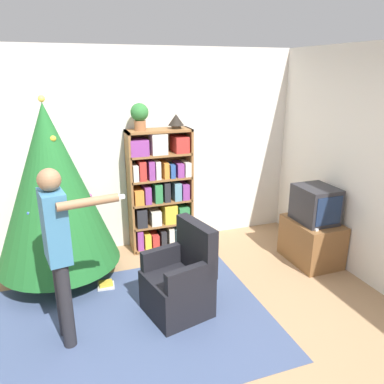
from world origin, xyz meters
name	(u,v)px	position (x,y,z in m)	size (l,w,h in m)	color
ground_plane	(177,334)	(0.00, 0.00, 0.00)	(14.00, 14.00, 0.00)	#9E7A56
wall_back	(129,152)	(0.00, 2.04, 1.30)	(8.00, 0.10, 2.60)	silver
area_rug	(126,324)	(-0.42, 0.30, 0.00)	(2.77, 2.02, 0.01)	#3D4C70
bookshelf	(160,191)	(0.34, 1.81, 0.79)	(0.83, 0.32, 1.61)	brown
tv_stand	(311,241)	(2.01, 0.77, 0.27)	(0.52, 0.71, 0.54)	brown
television	(316,204)	(2.01, 0.77, 0.76)	(0.42, 0.50, 0.44)	#28282D
game_remote	(314,228)	(1.85, 0.56, 0.55)	(0.04, 0.12, 0.02)	white
christmas_tree	(52,187)	(-0.96, 1.40, 1.11)	(1.34, 1.34, 2.07)	#4C3323
armchair	(180,283)	(0.14, 0.33, 0.32)	(0.68, 0.68, 0.92)	black
standing_person	(58,244)	(-0.94, 0.27, 0.94)	(0.68, 0.46, 1.59)	#232328
potted_plant	(140,115)	(0.11, 1.81, 1.80)	(0.22, 0.22, 0.33)	#935B38
table_lamp	(176,120)	(0.58, 1.81, 1.71)	(0.20, 0.20, 0.18)	#473828
book_pile_near_tree	(106,285)	(-0.52, 1.02, 0.03)	(0.19, 0.17, 0.06)	beige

